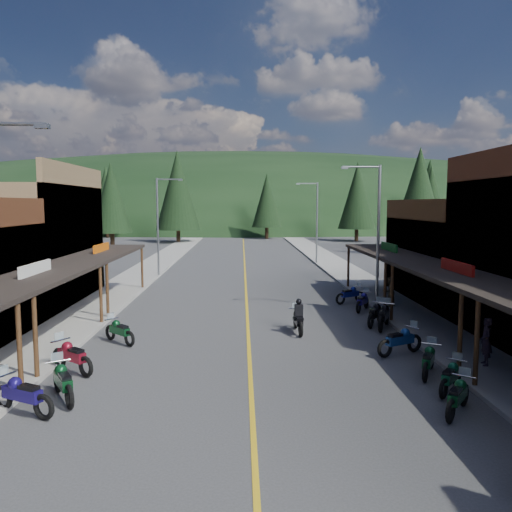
{
  "coord_description": "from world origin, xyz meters",
  "views": [
    {
      "loc": [
        -0.29,
        -18.7,
        5.95
      ],
      "look_at": [
        0.52,
        9.33,
        3.0
      ],
      "focal_mm": 35.0,
      "sensor_mm": 36.0,
      "label": 1
    }
  ],
  "objects": [
    {
      "name": "shop_west_3",
      "position": [
        -13.78,
        11.3,
        3.52
      ],
      "size": [
        10.9,
        10.2,
        8.2
      ],
      "color": "brown",
      "rests_on": "ground"
    },
    {
      "name": "ground",
      "position": [
        0.0,
        0.0,
        0.0
      ],
      "size": [
        220.0,
        220.0,
        0.0
      ],
      "primitive_type": "plane",
      "color": "#38383A",
      "rests_on": "ground"
    },
    {
      "name": "pine_7",
      "position": [
        -32.0,
        76.0,
        7.24
      ],
      "size": [
        5.88,
        5.88,
        12.5
      ],
      "color": "black",
      "rests_on": "ground"
    },
    {
      "name": "bike_west_6",
      "position": [
        -5.71,
        -3.93,
        0.64
      ],
      "size": [
        1.79,
        2.29,
        1.27
      ],
      "primitive_type": null,
      "rotation": [
        0.0,
        0.0,
        0.55
      ],
      "color": "#0B3B1B",
      "rests_on": "ground"
    },
    {
      "name": "bike_west_5",
      "position": [
        -6.47,
        -4.98,
        0.65
      ],
      "size": [
        2.38,
        1.7,
        1.3
      ],
      "primitive_type": null,
      "rotation": [
        0.0,
        0.0,
        1.11
      ],
      "color": "navy",
      "rests_on": "ground"
    },
    {
      "name": "bike_east_7",
      "position": [
        6.19,
        -2.07,
        0.59
      ],
      "size": [
        1.59,
        2.14,
        1.18
      ],
      "primitive_type": null,
      "rotation": [
        0.0,
        0.0,
        -0.49
      ],
      "color": "#0C3F1F",
      "rests_on": "ground"
    },
    {
      "name": "bike_east_11",
      "position": [
        6.44,
        8.45,
        0.59
      ],
      "size": [
        1.64,
        2.14,
        1.18
      ],
      "primitive_type": null,
      "rotation": [
        0.0,
        0.0,
        -0.53
      ],
      "color": "navy",
      "rests_on": "ground"
    },
    {
      "name": "pine_10",
      "position": [
        -18.0,
        50.0,
        6.78
      ],
      "size": [
        5.38,
        5.38,
        11.6
      ],
      "color": "black",
      "rests_on": "ground"
    },
    {
      "name": "bike_east_8",
      "position": [
        5.94,
        0.3,
        0.63
      ],
      "size": [
        2.3,
        1.66,
        1.26
      ],
      "primitive_type": null,
      "rotation": [
        0.0,
        0.0,
        -1.1
      ],
      "color": "navy",
      "rests_on": "ground"
    },
    {
      "name": "pine_8",
      "position": [
        -22.0,
        40.0,
        5.98
      ],
      "size": [
        4.48,
        4.48,
        10.0
      ],
      "color": "black",
      "rests_on": "ground"
    },
    {
      "name": "rider_on_bike",
      "position": [
        2.31,
        3.8,
        0.66
      ],
      "size": [
        0.81,
        2.21,
        1.66
      ],
      "rotation": [
        0.0,
        0.0,
        0.04
      ],
      "color": "black",
      "rests_on": "ground"
    },
    {
      "name": "sidewalk_east",
      "position": [
        8.7,
        20.0,
        0.07
      ],
      "size": [
        3.4,
        94.0,
        0.15
      ],
      "primitive_type": "cube",
      "color": "gray",
      "rests_on": "ground"
    },
    {
      "name": "pine_2",
      "position": [
        -10.0,
        58.0,
        7.99
      ],
      "size": [
        6.72,
        6.72,
        14.0
      ],
      "color": "black",
      "rests_on": "ground"
    },
    {
      "name": "bike_east_6",
      "position": [
        6.3,
        -3.64,
        0.56
      ],
      "size": [
        1.74,
        1.92,
        1.11
      ],
      "primitive_type": null,
      "rotation": [
        0.0,
        0.0,
        -0.69
      ],
      "color": "#0E492D",
      "rests_on": "ground"
    },
    {
      "name": "bike_east_12",
      "position": [
        6.2,
        10.52,
        0.6
      ],
      "size": [
        2.18,
        1.65,
        1.2
      ],
      "primitive_type": null,
      "rotation": [
        0.0,
        0.0,
        -1.05
      ],
      "color": "navy",
      "rests_on": "ground"
    },
    {
      "name": "pine_5",
      "position": [
        34.0,
        72.0,
        7.99
      ],
      "size": [
        6.72,
        6.72,
        14.0
      ],
      "color": "black",
      "rests_on": "ground"
    },
    {
      "name": "streetlight_3",
      "position": [
        6.95,
        30.0,
        4.46
      ],
      "size": [
        2.16,
        0.18,
        8.0
      ],
      "color": "gray",
      "rests_on": "ground"
    },
    {
      "name": "bike_east_5",
      "position": [
        5.81,
        -5.28,
        0.58
      ],
      "size": [
        1.78,
        2.02,
        1.16
      ],
      "primitive_type": null,
      "rotation": [
        0.0,
        0.0,
        -0.66
      ],
      "color": "#0C3F1D",
      "rests_on": "ground"
    },
    {
      "name": "shop_east_3",
      "position": [
        13.75,
        11.3,
        2.53
      ],
      "size": [
        10.9,
        10.2,
        6.2
      ],
      "color": "#4C2D16",
      "rests_on": "ground"
    },
    {
      "name": "sidewalk_west",
      "position": [
        -8.7,
        20.0,
        0.07
      ],
      "size": [
        3.4,
        94.0,
        0.15
      ],
      "primitive_type": "cube",
      "color": "gray",
      "rests_on": "ground"
    },
    {
      "name": "pine_3",
      "position": [
        4.0,
        66.0,
        6.48
      ],
      "size": [
        5.04,
        5.04,
        11.0
      ],
      "color": "black",
      "rests_on": "ground"
    },
    {
      "name": "streetlight_2",
      "position": [
        6.95,
        8.0,
        4.46
      ],
      "size": [
        2.16,
        0.18,
        8.0
      ],
      "color": "gray",
      "rests_on": "ground"
    },
    {
      "name": "streetlight_1",
      "position": [
        -6.95,
        22.0,
        4.46
      ],
      "size": [
        2.16,
        0.18,
        8.0
      ],
      "color": "gray",
      "rests_on": "ground"
    },
    {
      "name": "pedestrian_east_b",
      "position": [
        8.06,
        8.98,
        0.99
      ],
      "size": [
        0.94,
        0.78,
        1.69
      ],
      "primitive_type": "imported",
      "rotation": [
        0.0,
        0.0,
        3.58
      ],
      "color": "brown",
      "rests_on": "sidewalk_east"
    },
    {
      "name": "pedestrian_east_a",
      "position": [
        8.5,
        -1.44,
        1.02
      ],
      "size": [
        0.51,
        0.69,
        1.74
      ],
      "primitive_type": "imported",
      "rotation": [
        0.0,
        0.0,
        -1.73
      ],
      "color": "#251B29",
      "rests_on": "sidewalk_east"
    },
    {
      "name": "bike_east_9",
      "position": [
        6.49,
        4.46,
        0.67
      ],
      "size": [
        1.71,
        2.45,
        1.34
      ],
      "primitive_type": null,
      "rotation": [
        0.0,
        0.0,
        -0.44
      ],
      "color": "black",
      "rests_on": "ground"
    },
    {
      "name": "bike_east_10",
      "position": [
        6.26,
        5.13,
        0.63
      ],
      "size": [
        1.77,
        2.28,
        1.27
      ],
      "primitive_type": null,
      "rotation": [
        0.0,
        0.0,
        -0.54
      ],
      "color": "black",
      "rests_on": "ground"
    },
    {
      "name": "bike_west_7",
      "position": [
        -6.28,
        -1.43,
        0.65
      ],
      "size": [
        2.26,
        2.03,
        1.31
      ],
      "primitive_type": null,
      "rotation": [
        0.0,
        0.0,
        0.89
      ],
      "color": "maroon",
      "rests_on": "ground"
    },
    {
      "name": "ridge_hill",
      "position": [
        0.0,
        135.0,
        0.0
      ],
      "size": [
        310.0,
        140.0,
        60.0
      ],
      "primitive_type": "ellipsoid",
      "color": "black",
      "rests_on": "ground"
    },
    {
      "name": "pine_9",
      "position": [
        24.0,
        45.0,
        6.38
      ],
      "size": [
        4.93,
        4.93,
        10.8
      ],
      "color": "black",
      "rests_on": "ground"
    },
    {
      "name": "centerline",
      "position": [
        0.0,
        20.0,
        0.01
      ],
      "size": [
        0.15,
        90.0,
        0.01
      ],
      "primitive_type": "cube",
      "color": "gold",
      "rests_on": "ground"
    },
    {
      "name": "pine_1",
      "position": [
        -24.0,
        70.0,
        7.24
      ],
      "size": [
        5.88,
        5.88,
        12.5
      ],
      "color": "black",
      "rests_on": "ground"
    },
    {
      "name": "pine_4",
      "position": [
        18.0,
        60.0,
        7.24
      ],
      "size": [
        5.88,
        5.88,
        12.5
      ],
      "color": "black",
      "rests_on": "ground"
    },
    {
      "name": "bike_west_8",
      "position": [
        -5.51,
        2.26,
        0.59
      ],
      "size": [
        1.97,
        1.95,
        1.19
      ],
      "primitive_type": null,
      "rotation": [
        0.0,
        0.0,
        0.8
      ],
      "color": "#0C3C1B",
      "rests_on": "ground"
    },
    {
      "name": "pine_11",
      "position": [
        20.0,
        38.0,
        7.19
      ],
      "size": [
        5.82,
        5.82,
        12.4
      ],
      "color": "black",
      "rests_on": "ground"
    }
  ]
}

